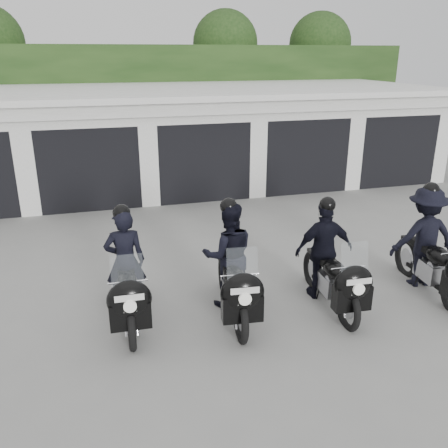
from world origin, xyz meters
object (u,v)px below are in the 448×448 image
object	(u,v)px
police_bike_b	(231,265)
police_bike_a	(127,277)
police_bike_d	(429,244)
police_bike_c	(328,259)

from	to	relation	value
police_bike_b	police_bike_a	bearing A→B (deg)	-178.57
police_bike_d	police_bike_a	bearing A→B (deg)	-177.90
police_bike_d	police_bike_b	bearing A→B (deg)	-177.45
police_bike_a	police_bike_b	bearing A→B (deg)	-2.60
police_bike_a	police_bike_d	xyz separation A→B (m)	(5.19, -0.33, 0.09)
police_bike_a	police_bike_b	xyz separation A→B (m)	(1.63, -0.13, 0.06)
police_bike_b	police_bike_d	world-z (taller)	police_bike_d
police_bike_c	police_bike_d	size ratio (longest dim) A/B	0.94
police_bike_b	police_bike_d	size ratio (longest dim) A/B	0.97
police_bike_a	police_bike_c	world-z (taller)	police_bike_a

